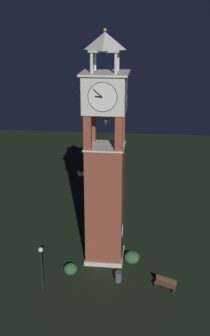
{
  "coord_description": "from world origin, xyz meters",
  "views": [
    {
      "loc": [
        -31.29,
        -3.54,
        19.15
      ],
      "look_at": [
        0.0,
        0.0,
        7.92
      ],
      "focal_mm": 46.17,
      "sensor_mm": 36.0,
      "label": 1
    }
  ],
  "objects_px": {
    "trash_bin": "(118,277)",
    "park_bench": "(166,284)",
    "clock_tower": "(105,170)",
    "lamp_post": "(41,261)"
  },
  "relations": [
    {
      "from": "park_bench",
      "to": "clock_tower",
      "type": "bearing_deg",
      "value": 51.34
    },
    {
      "from": "trash_bin",
      "to": "park_bench",
      "type": "bearing_deg",
      "value": -99.67
    },
    {
      "from": "park_bench",
      "to": "trash_bin",
      "type": "relative_size",
      "value": 2.05
    },
    {
      "from": "park_bench",
      "to": "lamp_post",
      "type": "relative_size",
      "value": 0.45
    },
    {
      "from": "lamp_post",
      "to": "trash_bin",
      "type": "bearing_deg",
      "value": -71.66
    },
    {
      "from": "park_bench",
      "to": "trash_bin",
      "type": "distance_m",
      "value": 3.59
    },
    {
      "from": "clock_tower",
      "to": "lamp_post",
      "type": "relative_size",
      "value": 5.07
    },
    {
      "from": "lamp_post",
      "to": "trash_bin",
      "type": "height_order",
      "value": "lamp_post"
    },
    {
      "from": "clock_tower",
      "to": "trash_bin",
      "type": "distance_m",
      "value": 8.21
    },
    {
      "from": "park_bench",
      "to": "lamp_post",
      "type": "xyz_separation_m",
      "value": [
        -1.19,
        8.94,
        2.04
      ]
    }
  ]
}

